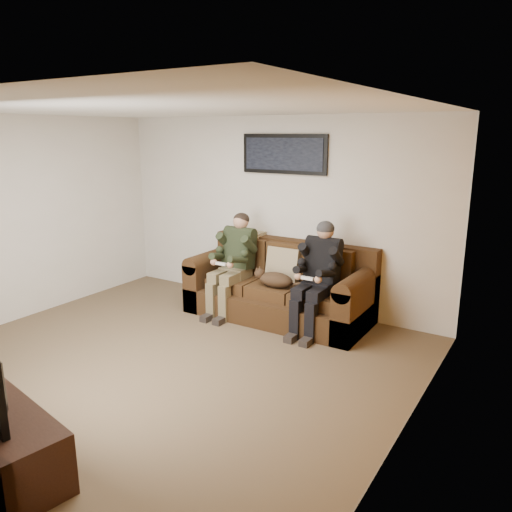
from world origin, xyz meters
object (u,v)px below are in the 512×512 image
Objects in this scene: sofa at (281,289)px; person_left at (234,257)px; person_right at (318,270)px; framed_poster at (284,154)px; cat at (274,279)px.

person_left is at bearing -161.96° from sofa.
person_right is 1.67m from framed_poster.
person_left is at bearing -179.98° from person_right.
person_right is 0.60m from cat.
person_right reaches higher than cat.
person_left is 1.23m from person_right.
cat is at bearing -172.86° from person_right.
sofa is at bearing -62.29° from framed_poster.
sofa is at bearing 18.04° from person_left.
person_left is 1.52m from framed_poster.
sofa is at bearing 99.48° from cat.
framed_poster reaches higher than person_right.
framed_poster is (0.42, 0.58, 1.34)m from person_left.
framed_poster is (-0.82, 0.58, 1.34)m from person_right.
framed_poster reaches higher than cat.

